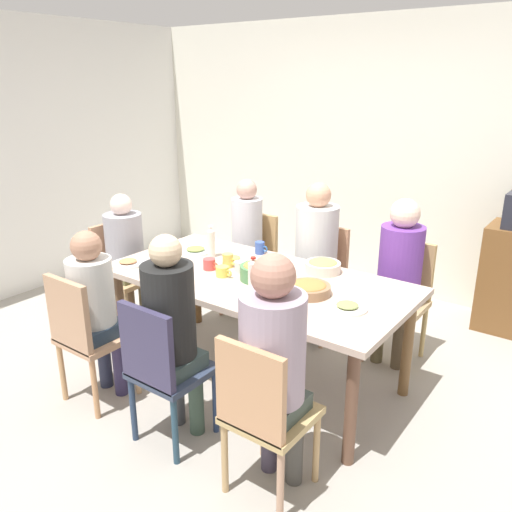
{
  "coord_description": "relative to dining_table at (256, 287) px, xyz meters",
  "views": [
    {
      "loc": [
        1.93,
        -2.64,
        2.04
      ],
      "look_at": [
        0.0,
        0.0,
        0.92
      ],
      "focal_mm": 36.49,
      "sensor_mm": 36.0,
      "label": 1
    }
  ],
  "objects": [
    {
      "name": "plate_4",
      "position": [
        -0.33,
        0.16,
        0.09
      ],
      "size": [
        0.21,
        0.21,
        0.04
      ],
      "color": "white",
      "rests_on": "dining_table"
    },
    {
      "name": "cup_2",
      "position": [
        -0.28,
        0.04,
        0.12
      ],
      "size": [
        0.11,
        0.08,
        0.1
      ],
      "color": "#E2C456",
      "rests_on": "dining_table"
    },
    {
      "name": "chair_4",
      "position": [
        0.69,
        -0.89,
        -0.18
      ],
      "size": [
        0.4,
        0.4,
        0.9
      ],
      "color": "tan",
      "rests_on": "ground_plane"
    },
    {
      "name": "bottle_0",
      "position": [
        0.14,
        -0.21,
        0.18
      ],
      "size": [
        0.06,
        0.06,
        0.23
      ],
      "color": "silver",
      "rests_on": "dining_table"
    },
    {
      "name": "cup_5",
      "position": [
        -0.35,
        -0.07,
        0.11
      ],
      "size": [
        0.12,
        0.09,
        0.08
      ],
      "color": "#CE4846",
      "rests_on": "dining_table"
    },
    {
      "name": "wall_left",
      "position": [
        -2.85,
        0.0,
        0.61
      ],
      "size": [
        0.12,
        4.49,
        2.6
      ],
      "primitive_type": "cube",
      "color": "white",
      "rests_on": "ground_plane"
    },
    {
      "name": "cup_6",
      "position": [
        -0.19,
        -0.12,
        0.11
      ],
      "size": [
        0.12,
        0.09,
        0.07
      ],
      "color": "#DCCC50",
      "rests_on": "dining_table"
    },
    {
      "name": "person_2",
      "position": [
        -1.33,
        0.0,
        0.01
      ],
      "size": [
        0.31,
        0.31,
        1.17
      ],
      "color": "brown",
      "rests_on": "ground_plane"
    },
    {
      "name": "chair_6",
      "position": [
        0.0,
        0.89,
        -0.18
      ],
      "size": [
        0.4,
        0.4,
        0.9
      ],
      "color": "tan",
      "rests_on": "ground_plane"
    },
    {
      "name": "cup_0",
      "position": [
        -0.61,
        -0.39,
        0.12
      ],
      "size": [
        0.12,
        0.08,
        0.1
      ],
      "color": "white",
      "rests_on": "dining_table"
    },
    {
      "name": "person_6",
      "position": [
        -0.0,
        0.8,
        0.08
      ],
      "size": [
        0.34,
        0.34,
        1.28
      ],
      "color": "#233445",
      "rests_on": "ground_plane"
    },
    {
      "name": "cup_4",
      "position": [
        -0.14,
        -0.0,
        0.12
      ],
      "size": [
        0.11,
        0.07,
        0.08
      ],
      "color": "white",
      "rests_on": "dining_table"
    },
    {
      "name": "plate_0",
      "position": [
        0.41,
        -0.35,
        0.09
      ],
      "size": [
        0.21,
        0.21,
        0.04
      ],
      "color": "white",
      "rests_on": "dining_table"
    },
    {
      "name": "plate_1",
      "position": [
        -0.69,
        0.15,
        0.09
      ],
      "size": [
        0.26,
        0.26,
        0.04
      ],
      "color": "silver",
      "rests_on": "dining_table"
    },
    {
      "name": "bottle_1",
      "position": [
        -0.52,
        0.14,
        0.19
      ],
      "size": [
        0.06,
        0.06,
        0.24
      ],
      "color": "silver",
      "rests_on": "dining_table"
    },
    {
      "name": "person_3",
      "position": [
        0.0,
        -0.8,
        0.05
      ],
      "size": [
        0.3,
        0.3,
        1.26
      ],
      "color": "#404248",
      "rests_on": "ground_plane"
    },
    {
      "name": "person_5",
      "position": [
        0.69,
        0.8,
        0.06
      ],
      "size": [
        0.31,
        0.31,
        1.25
      ],
      "color": "brown",
      "rests_on": "ground_plane"
    },
    {
      "name": "person_1",
      "position": [
        -0.69,
        -0.8,
        0.0
      ],
      "size": [
        0.3,
        0.3,
        1.16
      ],
      "color": "#282E46",
      "rests_on": "ground_plane"
    },
    {
      "name": "bowl_2",
      "position": [
        0.44,
        -0.04,
        0.11
      ],
      "size": [
        0.27,
        0.27,
        0.08
      ],
      "color": "#90694A",
      "rests_on": "dining_table"
    },
    {
      "name": "plate_3",
      "position": [
        0.73,
        -0.1,
        0.09
      ],
      "size": [
        0.23,
        0.23,
        0.04
      ],
      "color": "white",
      "rests_on": "dining_table"
    },
    {
      "name": "cup_1",
      "position": [
        0.25,
        -0.38,
        0.12
      ],
      "size": [
        0.11,
        0.07,
        0.09
      ],
      "color": "#51895F",
      "rests_on": "dining_table"
    },
    {
      "name": "dining_table",
      "position": [
        0.0,
        0.0,
        0.0
      ],
      "size": [
        2.08,
        1.03,
        0.77
      ],
      "color": "#BFA897",
      "rests_on": "ground_plane"
    },
    {
      "name": "person_4",
      "position": [
        0.69,
        -0.8,
        0.08
      ],
      "size": [
        0.32,
        0.32,
        1.29
      ],
      "color": "#3D3648",
      "rests_on": "ground_plane"
    },
    {
      "name": "ground_plane",
      "position": [
        0.0,
        0.0,
        -0.69
      ],
      "size": [
        6.7,
        6.7,
        0.0
      ],
      "primitive_type": "plane",
      "color": "#9F9A91"
    },
    {
      "name": "chair_2",
      "position": [
        -1.42,
        0.0,
        -0.18
      ],
      "size": [
        0.4,
        0.4,
        0.9
      ],
      "color": "tan",
      "rests_on": "ground_plane"
    },
    {
      "name": "bowl_1",
      "position": [
        0.32,
        0.35,
        0.12
      ],
      "size": [
        0.25,
        0.25,
        0.09
      ],
      "color": "beige",
      "rests_on": "dining_table"
    },
    {
      "name": "cup_3",
      "position": [
        -0.27,
        0.41,
        0.12
      ],
      "size": [
        0.11,
        0.07,
        0.09
      ],
      "color": "#36529F",
      "rests_on": "dining_table"
    },
    {
      "name": "chair_5",
      "position": [
        0.69,
        0.89,
        -0.18
      ],
      "size": [
        0.4,
        0.4,
        0.9
      ],
      "color": "tan",
      "rests_on": "ground_plane"
    },
    {
      "name": "chair_3",
      "position": [
        0.0,
        -0.89,
        -0.18
      ],
      "size": [
        0.4,
        0.4,
        0.9
      ],
      "color": "#2E384F",
      "rests_on": "ground_plane"
    },
    {
      "name": "wall_back",
      "position": [
        0.0,
        2.19,
        0.61
      ],
      "size": [
        5.82,
        0.12,
        2.6
      ],
      "primitive_type": "cube",
      "color": "silver",
      "rests_on": "ground_plane"
    },
    {
      "name": "person_0",
      "position": [
        -0.69,
        0.8,
        0.03
      ],
      "size": [
        0.3,
        0.3,
        1.23
      ],
      "color": "brown",
      "rests_on": "ground_plane"
    },
    {
      "name": "chair_1",
      "position": [
        -0.69,
        -0.89,
        -0.18
      ],
      "size": [
        0.4,
        0.4,
        0.9
      ],
      "color": "tan",
      "rests_on": "ground_plane"
    },
    {
      "name": "plate_2",
      "position": [
        -0.89,
        -0.34,
        0.09
      ],
      "size": [
        0.23,
        0.23,
        0.04
      ],
      "color": "silver",
      "rests_on": "dining_table"
    },
    {
      "name": "bowl_0",
      "position": [
        0.03,
        -0.03,
        0.13
      ],
      "size": [
        0.24,
        0.24,
        0.12
      ],
      "color": "#487F4C",
      "rests_on": "dining_table"
    },
    {
      "name": "chair_0",
      "position": [
        -0.69,
        0.89,
        -0.18
      ],
      "size": [
        0.4,
        0.4,
        0.9
      ],
      "color": "tan",
      "rests_on": "ground_plane"
    }
  ]
}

